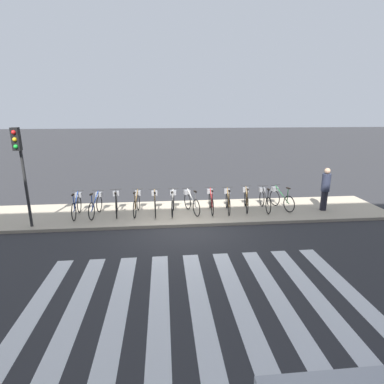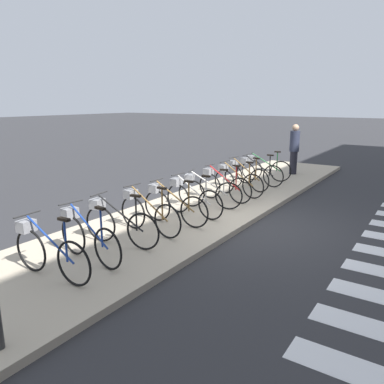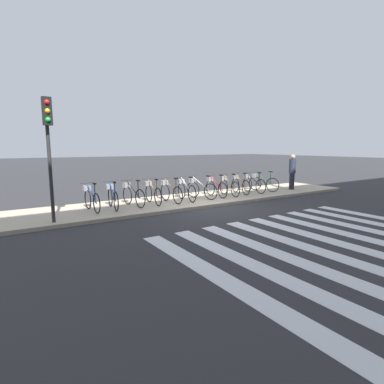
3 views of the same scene
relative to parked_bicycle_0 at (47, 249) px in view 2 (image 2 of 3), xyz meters
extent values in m
plane|color=#2D2D30|center=(4.17, -1.37, -0.56)|extent=(120.00, 120.00, 0.00)
cube|color=#B7A88E|center=(4.17, 0.11, -0.50)|extent=(17.03, 2.96, 0.12)
torus|color=black|center=(0.03, -0.56, -0.10)|extent=(0.07, 0.69, 0.69)
torus|color=black|center=(-0.02, 0.38, -0.10)|extent=(0.07, 0.69, 0.69)
cylinder|color=navy|center=(0.00, -0.09, 0.18)|extent=(0.08, 0.96, 0.58)
cylinder|color=navy|center=(0.02, -0.43, 0.21)|extent=(0.03, 0.03, 0.62)
cube|color=black|center=(0.02, -0.43, 0.54)|extent=(0.08, 0.20, 0.04)
cylinder|color=#262626|center=(-0.02, 0.38, 0.49)|extent=(0.46, 0.05, 0.02)
cube|color=gray|center=(-0.02, 0.43, 0.29)|extent=(0.25, 0.21, 0.18)
torus|color=black|center=(0.68, -0.56, -0.10)|extent=(0.11, 0.69, 0.69)
torus|color=black|center=(0.78, 0.38, -0.10)|extent=(0.11, 0.69, 0.69)
cylinder|color=navy|center=(0.73, -0.09, 0.18)|extent=(0.14, 0.96, 0.58)
cylinder|color=navy|center=(0.70, -0.43, 0.21)|extent=(0.04, 0.04, 0.62)
cube|color=black|center=(0.70, -0.43, 0.54)|extent=(0.09, 0.21, 0.04)
cylinder|color=#262626|center=(0.78, 0.38, 0.49)|extent=(0.46, 0.07, 0.02)
cube|color=gray|center=(0.79, 0.42, 0.29)|extent=(0.26, 0.22, 0.18)
torus|color=black|center=(1.59, -0.49, -0.10)|extent=(0.13, 0.69, 0.69)
torus|color=black|center=(1.47, 0.44, -0.10)|extent=(0.13, 0.69, 0.69)
cylinder|color=black|center=(1.53, -0.02, 0.18)|extent=(0.16, 0.96, 0.58)
cylinder|color=black|center=(1.58, -0.36, 0.21)|extent=(0.04, 0.04, 0.62)
cube|color=black|center=(1.58, -0.36, 0.54)|extent=(0.10, 0.21, 0.04)
cylinder|color=#262626|center=(1.47, 0.44, 0.49)|extent=(0.46, 0.08, 0.02)
cube|color=gray|center=(1.46, 0.49, 0.29)|extent=(0.26, 0.23, 0.18)
torus|color=black|center=(2.30, -0.50, -0.10)|extent=(0.08, 0.69, 0.69)
torus|color=black|center=(2.36, 0.44, -0.10)|extent=(0.08, 0.69, 0.69)
cylinder|color=olive|center=(2.33, -0.03, 0.18)|extent=(0.09, 0.96, 0.58)
cylinder|color=olive|center=(2.30, -0.37, 0.21)|extent=(0.03, 0.03, 0.62)
cube|color=black|center=(2.30, -0.37, 0.54)|extent=(0.08, 0.20, 0.04)
cylinder|color=#262626|center=(2.36, 0.44, 0.49)|extent=(0.46, 0.05, 0.02)
cube|color=gray|center=(2.36, 0.49, 0.29)|extent=(0.25, 0.22, 0.18)
torus|color=black|center=(3.09, -0.59, -0.10)|extent=(0.07, 0.69, 0.69)
torus|color=black|center=(3.05, 0.35, -0.10)|extent=(0.07, 0.69, 0.69)
cylinder|color=olive|center=(3.07, -0.12, 0.18)|extent=(0.08, 0.96, 0.58)
cylinder|color=olive|center=(3.08, -0.46, 0.21)|extent=(0.03, 0.03, 0.62)
cube|color=black|center=(3.08, -0.46, 0.54)|extent=(0.08, 0.20, 0.04)
cylinder|color=#262626|center=(3.05, 0.35, 0.49)|extent=(0.46, 0.05, 0.02)
cube|color=gray|center=(3.04, 0.40, 0.29)|extent=(0.25, 0.21, 0.18)
torus|color=black|center=(3.74, -0.59, -0.10)|extent=(0.09, 0.69, 0.69)
torus|color=black|center=(3.82, 0.35, -0.10)|extent=(0.09, 0.69, 0.69)
cylinder|color=beige|center=(3.78, -0.12, 0.18)|extent=(0.11, 0.96, 0.58)
cylinder|color=beige|center=(3.75, -0.46, 0.21)|extent=(0.03, 0.03, 0.62)
cube|color=black|center=(3.75, -0.46, 0.54)|extent=(0.09, 0.21, 0.04)
cylinder|color=#262626|center=(3.82, 0.35, 0.49)|extent=(0.46, 0.06, 0.02)
cube|color=gray|center=(3.82, 0.40, 0.29)|extent=(0.26, 0.22, 0.18)
torus|color=black|center=(4.69, -0.54, -0.10)|extent=(0.24, 0.67, 0.69)
torus|color=black|center=(4.41, 0.36, -0.10)|extent=(0.24, 0.67, 0.69)
cylinder|color=beige|center=(4.55, -0.09, 0.18)|extent=(0.32, 0.93, 0.58)
cylinder|color=beige|center=(4.66, -0.41, 0.21)|extent=(0.04, 0.04, 0.62)
cube|color=black|center=(4.66, -0.41, 0.54)|extent=(0.13, 0.21, 0.04)
cylinder|color=#262626|center=(4.41, 0.36, 0.49)|extent=(0.45, 0.16, 0.02)
cube|color=gray|center=(4.40, 0.41, 0.29)|extent=(0.29, 0.26, 0.18)
torus|color=black|center=(5.33, -0.53, -0.10)|extent=(0.07, 0.69, 0.69)
torus|color=black|center=(5.38, 0.41, -0.10)|extent=(0.07, 0.69, 0.69)
cylinder|color=red|center=(5.35, -0.06, 0.18)|extent=(0.08, 0.96, 0.58)
cylinder|color=red|center=(5.34, -0.40, 0.21)|extent=(0.03, 0.03, 0.62)
cube|color=black|center=(5.34, -0.40, 0.54)|extent=(0.08, 0.20, 0.04)
cylinder|color=#262626|center=(5.38, 0.41, 0.49)|extent=(0.46, 0.05, 0.02)
cube|color=gray|center=(5.38, 0.46, 0.29)|extent=(0.25, 0.21, 0.18)
torus|color=black|center=(5.99, -0.58, -0.10)|extent=(0.11, 0.69, 0.69)
torus|color=black|center=(6.10, 0.36, -0.10)|extent=(0.11, 0.69, 0.69)
cylinder|color=olive|center=(6.04, -0.11, 0.18)|extent=(0.14, 0.96, 0.58)
cylinder|color=olive|center=(6.01, -0.45, 0.21)|extent=(0.04, 0.04, 0.62)
cube|color=black|center=(6.01, -0.45, 0.54)|extent=(0.09, 0.21, 0.04)
cylinder|color=#262626|center=(6.10, 0.36, 0.49)|extent=(0.46, 0.08, 0.02)
cube|color=gray|center=(6.10, 0.41, 0.29)|extent=(0.26, 0.23, 0.18)
torus|color=black|center=(6.77, -0.42, -0.10)|extent=(0.16, 0.68, 0.69)
torus|color=black|center=(6.94, 0.51, -0.10)|extent=(0.16, 0.68, 0.69)
cylinder|color=olive|center=(6.86, 0.04, 0.18)|extent=(0.21, 0.95, 0.58)
cylinder|color=olive|center=(6.79, -0.29, 0.21)|extent=(0.04, 0.04, 0.62)
cube|color=black|center=(6.79, -0.29, 0.54)|extent=(0.11, 0.21, 0.04)
cylinder|color=#262626|center=(6.94, 0.51, 0.49)|extent=(0.46, 0.11, 0.02)
cube|color=gray|center=(6.95, 0.56, 0.29)|extent=(0.27, 0.24, 0.18)
torus|color=black|center=(7.61, -0.51, -0.10)|extent=(0.07, 0.69, 0.69)
torus|color=black|center=(7.66, 0.44, -0.10)|extent=(0.07, 0.69, 0.69)
cylinder|color=black|center=(7.63, -0.04, 0.18)|extent=(0.08, 0.96, 0.58)
cylinder|color=black|center=(7.62, -0.38, 0.21)|extent=(0.03, 0.03, 0.62)
cube|color=black|center=(7.62, -0.38, 0.54)|extent=(0.08, 0.20, 0.04)
cylinder|color=#262626|center=(7.66, 0.44, 0.49)|extent=(0.46, 0.05, 0.02)
cube|color=gray|center=(7.66, 0.49, 0.29)|extent=(0.25, 0.21, 0.18)
torus|color=black|center=(8.52, -0.40, -0.10)|extent=(0.23, 0.67, 0.69)
torus|color=black|center=(8.25, 0.51, -0.10)|extent=(0.23, 0.67, 0.69)
cylinder|color=#267238|center=(8.39, 0.05, 0.18)|extent=(0.31, 0.93, 0.58)
cylinder|color=#267238|center=(8.49, -0.27, 0.21)|extent=(0.04, 0.04, 0.62)
cube|color=black|center=(8.49, -0.27, 0.54)|extent=(0.12, 0.21, 0.04)
cylinder|color=#262626|center=(8.25, 0.51, 0.49)|extent=(0.45, 0.15, 0.02)
cube|color=gray|center=(8.24, 0.55, 0.29)|extent=(0.29, 0.26, 0.18)
cylinder|color=#23232D|center=(10.07, -0.29, -0.03)|extent=(0.26, 0.26, 0.82)
cylinder|color=#2D3347|center=(10.07, -0.29, 0.75)|extent=(0.34, 0.34, 0.73)
sphere|color=tan|center=(10.07, -0.29, 1.23)|extent=(0.24, 0.24, 0.24)
camera|label=1|loc=(3.45, -11.62, 3.65)|focal=28.00mm
camera|label=2|loc=(-3.12, -4.69, 2.15)|focal=35.00mm
camera|label=3|loc=(-2.58, -10.36, 1.75)|focal=28.00mm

